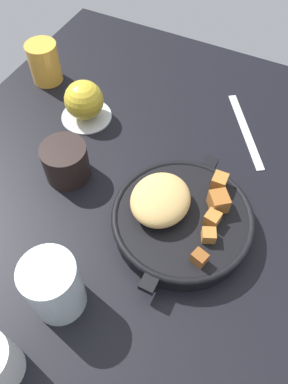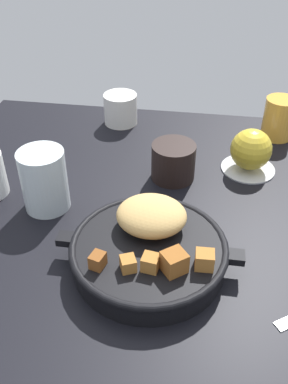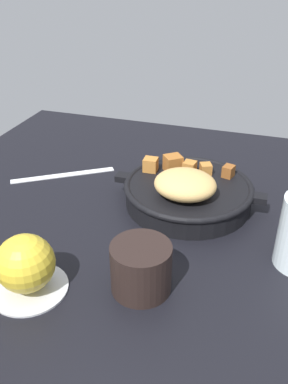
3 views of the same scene
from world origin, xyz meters
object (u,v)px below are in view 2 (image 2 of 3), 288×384
(red_apple, at_px, (251,149))
(coffee_mug_dark, at_px, (173,162))
(cast_iron_skillet, at_px, (149,248))
(juice_glass_amber, at_px, (279,118))
(water_glass_tall, at_px, (44,180))
(ceramic_mug_white, at_px, (121,109))

(red_apple, bearing_deg, coffee_mug_dark, -161.17)
(cast_iron_skillet, bearing_deg, juice_glass_amber, 62.03)
(cast_iron_skillet, bearing_deg, coffee_mug_dark, 86.78)
(cast_iron_skillet, height_order, coffee_mug_dark, cast_iron_skillet)
(cast_iron_skillet, distance_m, water_glass_tall, 0.23)
(ceramic_mug_white, relative_size, juice_glass_amber, 0.85)
(ceramic_mug_white, xyz_separation_m, juice_glass_amber, (0.36, -0.01, 0.01))
(coffee_mug_dark, bearing_deg, ceramic_mug_white, 124.69)
(red_apple, bearing_deg, cast_iron_skillet, -119.50)
(water_glass_tall, bearing_deg, cast_iron_skillet, -29.06)
(coffee_mug_dark, relative_size, water_glass_tall, 0.76)
(red_apple, xyz_separation_m, water_glass_tall, (-0.36, -0.17, 0.01))
(red_apple, distance_m, water_glass_tall, 0.40)
(red_apple, distance_m, coffee_mug_dark, 0.16)
(cast_iron_skillet, distance_m, juice_glass_amber, 0.48)
(ceramic_mug_white, xyz_separation_m, coffee_mug_dark, (0.14, -0.21, 0.00))
(red_apple, height_order, water_glass_tall, water_glass_tall)
(red_apple, height_order, juice_glass_amber, juice_glass_amber)
(juice_glass_amber, height_order, water_glass_tall, water_glass_tall)
(cast_iron_skillet, bearing_deg, red_apple, 60.50)
(juice_glass_amber, bearing_deg, coffee_mug_dark, -137.71)
(red_apple, xyz_separation_m, ceramic_mug_white, (-0.29, 0.16, -0.01))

